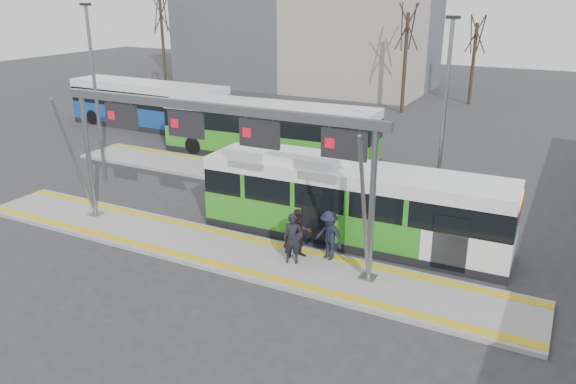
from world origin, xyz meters
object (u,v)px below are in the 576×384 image
object	(u,v)px
passenger_a	(292,239)
passenger_b	(299,234)
hero_bus	(351,204)
gantry	(212,134)
passenger_c	(329,235)

from	to	relation	value
passenger_a	passenger_b	world-z (taller)	passenger_b
hero_bus	passenger_b	xyz separation A→B (m)	(-0.92, -2.51, -0.41)
gantry	passenger_b	bearing A→B (deg)	6.95
hero_bus	passenger_c	world-z (taller)	hero_bus
passenger_c	gantry	bearing A→B (deg)	-151.43
hero_bus	passenger_c	distance (m)	2.20
hero_bus	passenger_b	bearing A→B (deg)	-111.81
passenger_a	passenger_c	size ratio (longest dim) A/B	1.01
passenger_b	passenger_c	distance (m)	1.02
passenger_a	passenger_b	distance (m)	0.48
gantry	passenger_a	bearing A→B (deg)	-1.65
hero_bus	passenger_c	size ratio (longest dim) A/B	6.59
gantry	hero_bus	xyz separation A→B (m)	(4.10, 2.90, -2.85)
hero_bus	passenger_b	world-z (taller)	hero_bus
gantry	passenger_c	distance (m)	5.33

